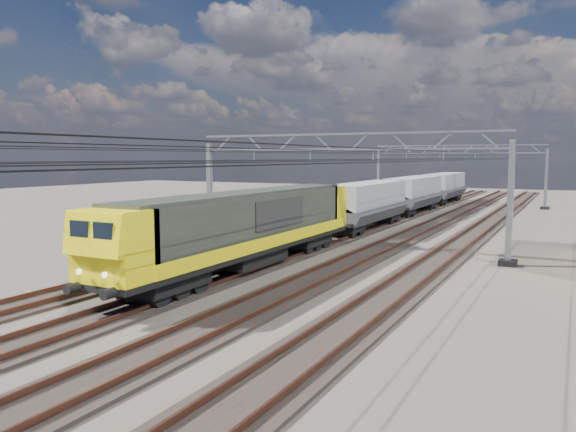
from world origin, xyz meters
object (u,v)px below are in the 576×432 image
at_px(catenary_gantry_mid, 341,187).
at_px(locomotive, 248,225).
at_px(catenary_gantry_far, 457,172).
at_px(hopper_wagon_third, 444,185).
at_px(hopper_wagon_lead, 366,202).
at_px(hopper_wagon_mid, 414,192).

height_order(catenary_gantry_mid, locomotive, catenary_gantry_mid).
bearing_deg(catenary_gantry_far, catenary_gantry_mid, -90.00).
distance_m(catenary_gantry_mid, hopper_wagon_third, 38.83).
relative_size(catenary_gantry_mid, hopper_wagon_lead, 1.53).
relative_size(catenary_gantry_far, locomotive, 0.94).
bearing_deg(hopper_wagon_lead, locomotive, -90.00).
xyz_separation_m(catenary_gantry_mid, hopper_wagon_mid, (-2.00, 24.54, -1.67)).
distance_m(locomotive, hopper_wagon_mid, 31.90).
bearing_deg(hopper_wagon_third, hopper_wagon_mid, -90.00).
xyz_separation_m(catenary_gantry_far, hopper_wagon_lead, (-2.00, -25.66, -1.67)).
xyz_separation_m(hopper_wagon_lead, hopper_wagon_third, (0.00, 28.40, 0.00)).
relative_size(catenary_gantry_mid, locomotive, 0.94).
bearing_deg(catenary_gantry_far, hopper_wagon_mid, -99.90).
relative_size(catenary_gantry_mid, catenary_gantry_far, 1.00).
relative_size(catenary_gantry_mid, hopper_wagon_mid, 1.53).
relative_size(hopper_wagon_mid, hopper_wagon_third, 1.00).
distance_m(catenary_gantry_mid, hopper_wagon_lead, 10.67).
xyz_separation_m(hopper_wagon_lead, hopper_wagon_mid, (0.00, 14.20, 0.00)).
xyz_separation_m(catenary_gantry_far, hopper_wagon_mid, (-2.00, -11.46, -1.67)).
bearing_deg(catenary_gantry_far, hopper_wagon_third, 126.11).
bearing_deg(catenary_gantry_far, locomotive, -92.64).
distance_m(catenary_gantry_far, hopper_wagon_mid, 11.75).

